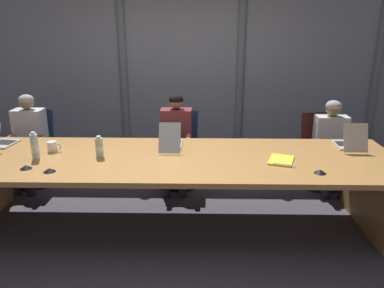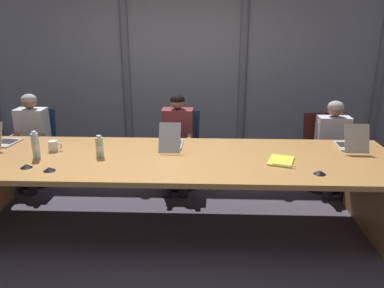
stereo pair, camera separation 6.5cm
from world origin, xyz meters
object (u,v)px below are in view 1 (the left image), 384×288
conference_mic_left_side (26,167)px  conference_mic_middle (49,170)px  spiral_notepad (281,160)px  laptop_left_mid (171,142)px  person_center (332,141)px  water_bottle_primary (99,148)px  laptop_center (350,143)px  coffee_mug_near (53,147)px  conference_mic_right_side (320,171)px  person_left_end (28,137)px  office_chair_left_mid (179,157)px  water_bottle_secondary (35,147)px  person_left_mid (176,137)px  office_chair_center (321,158)px  office_chair_left_end (34,156)px

conference_mic_left_side → conference_mic_middle: bearing=-15.6°
spiral_notepad → laptop_left_mid: bearing=178.9°
person_center → water_bottle_primary: person_center is taller
laptop_left_mid → person_center: person_center is taller
laptop_center → coffee_mug_near: size_ratio=2.93×
person_center → laptop_left_mid: bearing=-70.2°
person_center → conference_mic_right_side: person_center is taller
coffee_mug_near → conference_mic_middle: coffee_mug_near is taller
person_left_end → conference_mic_middle: 1.58m
office_chair_left_mid → water_bottle_secondary: bearing=-39.6°
office_chair_left_mid → person_left_end: size_ratio=0.79×
conference_mic_left_side → person_left_end: bearing=113.3°
laptop_left_mid → laptop_center: size_ratio=1.16×
laptop_left_mid → water_bottle_primary: laptop_left_mid is taller
laptop_center → water_bottle_primary: laptop_center is taller
person_left_mid → spiral_notepad: person_left_mid is taller
office_chair_center → water_bottle_primary: (-2.55, -1.12, 0.51)m
person_left_end → person_left_mid: (1.85, 0.00, 0.00)m
office_chair_center → conference_mic_right_side: office_chair_center is taller
water_bottle_primary → spiral_notepad: (1.77, -0.08, -0.09)m
water_bottle_primary → office_chair_center: bearing=23.7°
laptop_center → conference_mic_right_side: laptop_center is taller
water_bottle_secondary → coffee_mug_near: water_bottle_secondary is taller
person_left_mid → conference_mic_left_side: bearing=-43.1°
office_chair_left_mid → conference_mic_right_side: size_ratio=8.39×
office_chair_center → person_center: bearing=11.8°
laptop_left_mid → office_chair_left_end: bearing=67.4°
laptop_center → office_chair_left_end: 3.86m
office_chair_left_mid → person_center: bearing=93.6°
laptop_left_mid → water_bottle_secondary: size_ratio=1.78×
office_chair_center → coffee_mug_near: size_ratio=6.30×
laptop_center → conference_mic_left_side: (-3.17, -0.65, -0.04)m
office_chair_center → conference_mic_middle: bearing=-71.0°
spiral_notepad → person_left_end: bearing=178.8°
office_chair_left_mid → conference_mic_left_side: 2.00m
conference_mic_left_side → person_center: bearing=21.9°
water_bottle_secondary → spiral_notepad: (2.38, -0.01, -0.12)m
laptop_center → person_left_end: 3.78m
water_bottle_primary → conference_mic_right_side: water_bottle_primary is taller
person_left_end → person_left_mid: size_ratio=0.99×
water_bottle_primary → conference_mic_right_side: (2.05, -0.38, -0.08)m
laptop_center → office_chair_center: bearing=1.7°
laptop_center → office_chair_left_end: size_ratio=0.45×
water_bottle_primary → conference_mic_left_side: water_bottle_primary is taller
office_chair_center → laptop_center: bearing=-7.5°
office_chair_left_end → office_chair_center: 3.74m
conference_mic_middle → person_left_end: bearing=120.4°
office_chair_left_end → conference_mic_right_side: office_chair_left_end is taller
conference_mic_middle → office_chair_left_mid: bearing=54.7°
person_left_mid → coffee_mug_near: 1.47m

